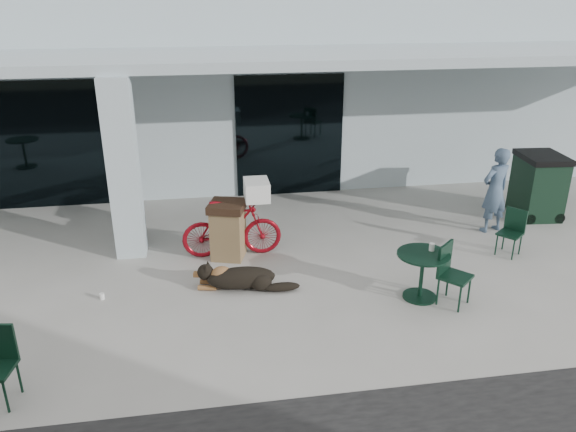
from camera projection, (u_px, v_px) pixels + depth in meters
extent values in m
plane|color=#A3A19A|center=(224.00, 313.00, 8.21)|extent=(80.00, 80.00, 0.00)
cube|color=#A6B6BC|center=(203.00, 74.00, 15.14)|extent=(22.00, 7.00, 4.50)
cube|color=black|center=(55.00, 145.00, 11.78)|extent=(2.80, 0.06, 2.70)
cube|color=black|center=(290.00, 136.00, 12.52)|extent=(2.40, 0.06, 2.70)
cube|color=#A6B6BC|center=(124.00, 170.00, 9.50)|extent=(0.50, 0.50, 3.12)
cube|color=#A6B6BC|center=(205.00, 59.00, 10.29)|extent=(22.00, 2.80, 0.18)
imported|color=maroon|center=(232.00, 228.00, 9.79)|extent=(1.74, 0.50, 1.04)
cube|color=white|center=(257.00, 190.00, 9.60)|extent=(0.42, 0.56, 0.33)
cylinder|color=white|center=(102.00, 296.00, 8.57)|extent=(0.08, 0.08, 0.09)
imported|color=#435971|center=(495.00, 190.00, 10.70)|extent=(0.70, 0.55, 1.67)
cylinder|color=white|center=(432.00, 247.00, 8.43)|extent=(0.09, 0.09, 0.12)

